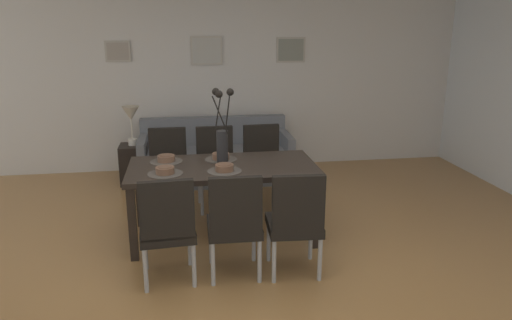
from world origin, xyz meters
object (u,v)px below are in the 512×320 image
dining_chair_near_right (168,166)px  framed_picture_right (291,50)px  bowl_near_left (165,170)px  table_lamp (131,117)px  dining_table (223,173)px  dining_chair_near_left (167,225)px  framed_picture_center (207,51)px  dining_chair_far_right (216,163)px  dining_chair_far_left (235,221)px  bowl_far_left (224,167)px  sofa (216,159)px  dining_chair_mid_right (263,161)px  side_table (134,164)px  bowl_far_right (221,156)px  dining_chair_mid_left (296,219)px  bowl_near_right (166,158)px  centerpiece_vase (222,137)px  framed_picture_left (118,51)px

dining_chair_near_right → framed_picture_right: size_ratio=2.23×
bowl_near_left → table_lamp: 2.09m
dining_table → dining_chair_near_left: bearing=-121.8°
table_lamp → framed_picture_center: 1.42m
dining_chair_far_right → framed_picture_right: (1.20, 1.56, 1.18)m
dining_chair_far_left → bowl_far_left: (-0.02, 0.63, 0.27)m
sofa → framed_picture_center: size_ratio=4.58×
dining_chair_mid_right → side_table: size_ratio=1.77×
dining_chair_far_right → bowl_near_left: size_ratio=5.41×
dining_table → table_lamp: bearing=119.1°
bowl_near_left → sofa: bowl_near_left is taller
sofa → table_lamp: (-1.08, -0.04, 0.61)m
bowl_near_left → dining_chair_near_left: bearing=-88.0°
table_lamp → dining_chair_near_right: bearing=-64.3°
framed_picture_center → framed_picture_right: 1.19m
dining_chair_near_left → dining_chair_mid_right: same height
dining_chair_near_left → table_lamp: size_ratio=1.80×
dining_table → dining_chair_near_left: dining_chair_near_left is taller
bowl_near_left → bowl_far_right: size_ratio=1.00×
dining_table → bowl_far_right: size_ratio=10.59×
dining_chair_mid_left → table_lamp: (-1.54, 2.70, 0.38)m
bowl_near_right → sofa: bowl_near_right is taller
dining_chair_near_left → side_table: 2.73m
dining_chair_mid_right → table_lamp: table_lamp is taller
sofa → bowl_far_left: bearing=-91.5°
dining_chair_near_left → centerpiece_vase: centerpiece_vase is taller
sofa → side_table: size_ratio=3.86×
dining_chair_near_right → framed_picture_center: bearing=70.7°
dining_chair_far_left → centerpiece_vase: 0.97m
dining_chair_near_left → table_lamp: (-0.50, 2.67, 0.38)m
bowl_near_right → dining_chair_mid_right: bearing=31.4°
dining_chair_near_left → dining_chair_far_left: 0.54m
bowl_near_right → sofa: bearing=70.4°
side_table → table_lamp: (-0.00, 0.00, 0.63)m
bowl_near_right → framed_picture_right: size_ratio=0.41×
dining_chair_mid_left → framed_picture_left: bearing=117.7°
bowl_far_right → table_lamp: (-1.02, 1.63, 0.11)m
dining_chair_mid_left → side_table: dining_chair_mid_left is taller
bowl_far_right → sofa: bearing=88.1°
dining_chair_near_left → centerpiece_vase: bearing=58.2°
framed_picture_right → dining_chair_mid_left: bearing=-101.6°
bowl_near_left → dining_chair_mid_right: bearing=44.4°
dining_table → dining_chair_near_right: dining_chair_near_right is taller
sofa → bowl_far_right: bearing=-91.9°
dining_chair_mid_right → centerpiece_vase: size_ratio=1.25×
dining_chair_mid_left → dining_chair_near_left: bearing=178.4°
dining_chair_far_right → dining_chair_mid_right: (0.55, 0.01, 0.00)m
dining_table → table_lamp: 2.11m
sofa → framed_picture_left: size_ratio=5.97×
dining_table → dining_chair_far_right: size_ratio=1.96×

